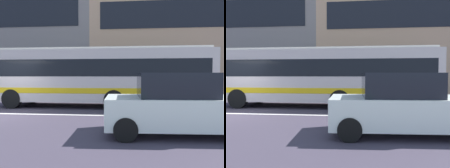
# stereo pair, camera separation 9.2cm
# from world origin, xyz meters

# --- Properties ---
(hedge_row_far) EXTENTS (17.87, 1.10, 0.84)m
(hedge_row_far) POSITION_xyz_m (2.48, 6.53, 0.42)
(hedge_row_far) COLOR #284826
(hedge_row_far) RESTS_ON ground_plane
(apartment_block_right) EXTENTS (25.71, 8.25, 12.54)m
(apartment_block_right) POSITION_xyz_m (14.79, 14.87, 6.27)
(apartment_block_right) COLOR tan
(apartment_block_right) RESTS_ON ground_plane
(transit_bus) EXTENTS (11.30, 2.64, 3.15)m
(transit_bus) POSITION_xyz_m (4.35, 2.58, 1.74)
(transit_bus) COLOR beige
(transit_bus) RESTS_ON ground_plane
(sedan_oncoming) EXTENTS (4.36, 1.99, 1.78)m
(sedan_oncoming) POSITION_xyz_m (7.26, -2.58, 0.84)
(sedan_oncoming) COLOR silver
(sedan_oncoming) RESTS_ON ground_plane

